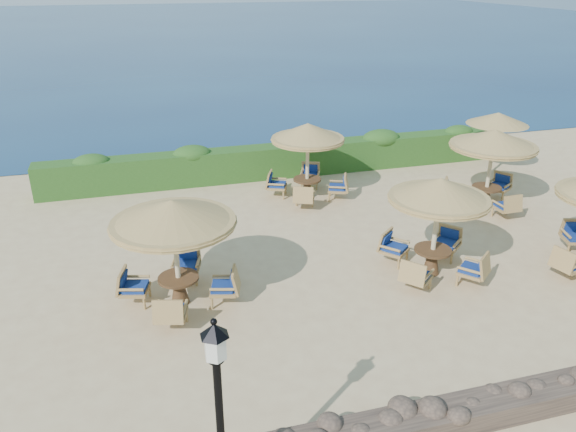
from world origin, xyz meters
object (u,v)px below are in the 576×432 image
Objects in this scene: lamp_post at (221,432)px; cafe_set_3 at (308,150)px; extra_parasol at (498,119)px; cafe_set_4 at (492,152)px; cafe_set_1 at (437,212)px; cafe_set_0 at (174,233)px.

lamp_post reaches higher than cafe_set_3.
lamp_post is 17.41m from extra_parasol.
lamp_post reaches higher than extra_parasol.
cafe_set_4 is at bearing -23.56° from cafe_set_3.
cafe_set_1 is 6.15m from cafe_set_3.
cafe_set_4 is (10.43, 9.12, 0.36)m from lamp_post.
cafe_set_4 is (5.50, -2.40, 0.18)m from cafe_set_3.
cafe_set_1 is 0.95× the size of cafe_set_4.
cafe_set_0 reaches higher than extra_parasol.
cafe_set_4 is at bearing 41.77° from cafe_set_1.
lamp_post is 1.18× the size of cafe_set_4.
cafe_set_0 is at bearing 176.89° from cafe_set_1.
extra_parasol is 0.86× the size of cafe_set_4.
lamp_post is 13.86m from cafe_set_4.
cafe_set_3 is (4.97, 5.62, -0.11)m from cafe_set_0.
extra_parasol is at bearing 25.75° from cafe_set_0.
cafe_set_1 is at bearing 40.78° from lamp_post.
cafe_set_3 is at bearing 66.84° from lamp_post.
cafe_set_1 is at bearing -3.11° from cafe_set_0.
cafe_set_4 reaches higher than extra_parasol.
cafe_set_4 is at bearing 41.16° from lamp_post.
cafe_set_3 is 1.01× the size of cafe_set_4.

